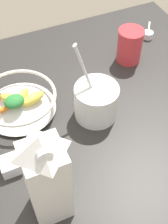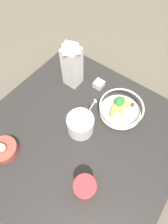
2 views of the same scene
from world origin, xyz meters
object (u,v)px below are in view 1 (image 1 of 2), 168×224
at_px(fruit_bowl, 19,101).
at_px(milk_carton, 46,177).
at_px(spice_jar, 11,165).
at_px(drinking_cup, 130,45).
at_px(yogurt_tub, 96,100).

relative_size(fruit_bowl, milk_carton, 0.80).
xyz_separation_m(milk_carton, spice_jar, (-0.06, 0.14, -0.12)).
bearing_deg(fruit_bowl, spice_jar, -112.65).
distance_m(fruit_bowl, drinking_cup, 0.42).
relative_size(milk_carton, spice_jar, 5.35).
xyz_separation_m(milk_carton, drinking_cup, (0.43, 0.40, -0.08)).
bearing_deg(yogurt_tub, milk_carton, -134.79).
xyz_separation_m(drinking_cup, spice_jar, (-0.49, -0.26, -0.05)).
bearing_deg(yogurt_tub, fruit_bowl, 152.70).
xyz_separation_m(yogurt_tub, drinking_cup, (0.21, 0.18, 0.00)).
bearing_deg(spice_jar, milk_carton, -66.56).
xyz_separation_m(yogurt_tub, spice_jar, (-0.28, -0.08, -0.04)).
bearing_deg(fruit_bowl, yogurt_tub, -27.30).
height_order(yogurt_tub, drinking_cup, yogurt_tub).
relative_size(drinking_cup, spice_jar, 2.27).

